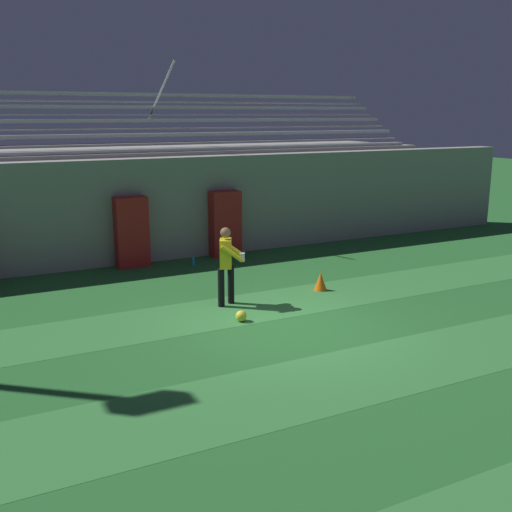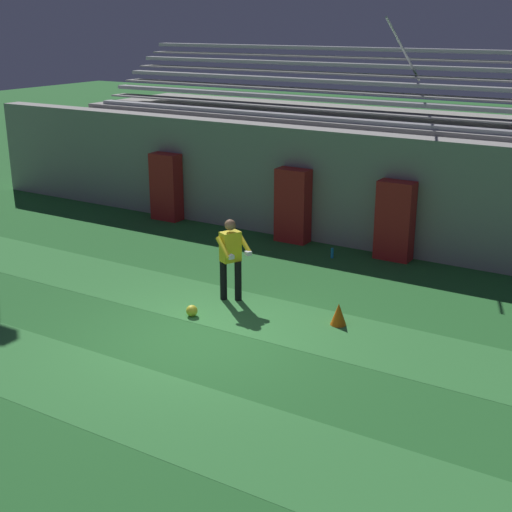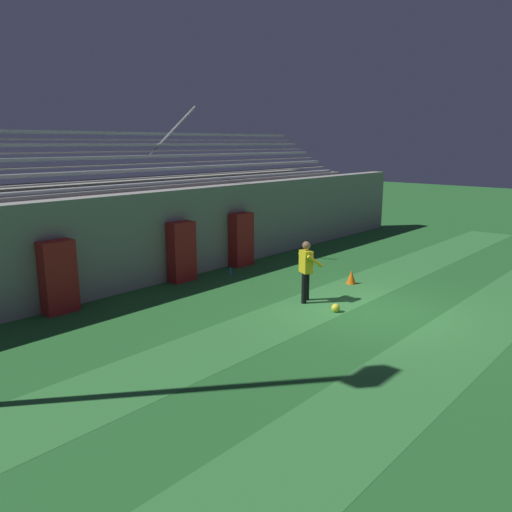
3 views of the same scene
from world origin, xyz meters
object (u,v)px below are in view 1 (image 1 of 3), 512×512
at_px(padding_pillar_gate_right, 225,224).
at_px(water_bottle, 193,262).
at_px(soccer_ball, 241,316).
at_px(traffic_cone, 320,281).
at_px(padding_pillar_gate_left, 132,232).
at_px(goalkeeper, 227,261).

xyz_separation_m(padding_pillar_gate_right, water_bottle, (-1.24, -0.68, -0.81)).
bearing_deg(padding_pillar_gate_right, soccer_ball, -111.06).
distance_m(padding_pillar_gate_right, traffic_cone, 4.22).
distance_m(padding_pillar_gate_left, padding_pillar_gate_right, 2.69).
relative_size(padding_pillar_gate_right, soccer_ball, 8.43).
bearing_deg(water_bottle, padding_pillar_gate_right, 28.78).
height_order(goalkeeper, traffic_cone, goalkeeper).
distance_m(padding_pillar_gate_left, soccer_ball, 5.32).
height_order(padding_pillar_gate_right, goalkeeper, padding_pillar_gate_right).
distance_m(goalkeeper, soccer_ball, 1.38).
xyz_separation_m(traffic_cone, water_bottle, (-1.78, 3.44, -0.09)).
height_order(padding_pillar_gate_right, soccer_ball, padding_pillar_gate_right).
height_order(soccer_ball, water_bottle, water_bottle).
xyz_separation_m(soccer_ball, water_bottle, (0.76, 4.53, 0.01)).
bearing_deg(soccer_ball, water_bottle, 80.44).
bearing_deg(padding_pillar_gate_right, traffic_cone, -82.64).
height_order(soccer_ball, traffic_cone, traffic_cone).
height_order(padding_pillar_gate_left, goalkeeper, padding_pillar_gate_left).
relative_size(soccer_ball, traffic_cone, 0.52).
bearing_deg(padding_pillar_gate_left, traffic_cone, -52.05).
distance_m(goalkeeper, traffic_cone, 2.47).
distance_m(padding_pillar_gate_left, water_bottle, 1.79).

